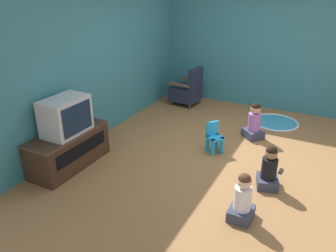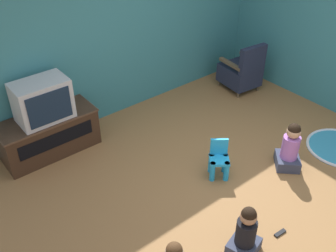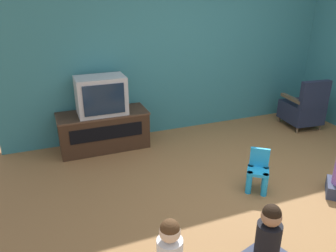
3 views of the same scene
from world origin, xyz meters
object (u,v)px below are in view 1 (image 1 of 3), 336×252
at_px(television, 66,116).
at_px(remote_control, 281,171).
at_px(child_watching_center, 254,123).
at_px(child_watching_right, 242,200).
at_px(black_armchair, 187,91).
at_px(tv_cabinet, 69,149).
at_px(child_watching_left, 269,169).
at_px(yellow_kid_chair, 214,140).

bearing_deg(television, remote_control, -65.78).
relative_size(child_watching_center, child_watching_right, 1.08).
bearing_deg(television, black_armchair, -7.04).
relative_size(television, remote_control, 4.47).
bearing_deg(child_watching_center, child_watching_right, 144.83).
height_order(tv_cabinet, child_watching_center, child_watching_center).
height_order(black_armchair, child_watching_right, black_armchair).
distance_m(child_watching_left, remote_control, 0.55).
xyz_separation_m(television, child_watching_center, (2.27, -2.20, -0.53)).
distance_m(tv_cabinet, child_watching_left, 2.91).
relative_size(black_armchair, child_watching_left, 1.40).
bearing_deg(black_armchair, child_watching_right, 39.53).
xyz_separation_m(television, yellow_kid_chair, (1.44, -1.76, -0.61)).
height_order(yellow_kid_chair, child_watching_center, child_watching_center).
bearing_deg(child_watching_left, television, 90.03).
bearing_deg(child_watching_center, tv_cabinet, 89.71).
bearing_deg(child_watching_center, child_watching_left, 155.25).
height_order(tv_cabinet, black_armchair, black_armchair).
xyz_separation_m(television, black_armchair, (3.32, -0.41, -0.49)).
xyz_separation_m(yellow_kid_chair, child_watching_right, (-1.45, -0.87, 0.05)).
distance_m(yellow_kid_chair, child_watching_center, 0.94).
relative_size(tv_cabinet, television, 1.90).
xyz_separation_m(child_watching_center, child_watching_right, (-2.28, -0.43, -0.02)).
bearing_deg(tv_cabinet, yellow_kid_chair, -51.10).
bearing_deg(child_watching_center, yellow_kid_chair, 106.07).
bearing_deg(tv_cabinet, child_watching_right, -90.21).
bearing_deg(black_armchair, remote_control, 56.26).
bearing_deg(child_watching_right, television, 90.00).
relative_size(child_watching_center, remote_control, 4.33).
height_order(child_watching_left, child_watching_center, child_watching_center).
bearing_deg(remote_control, tv_cabinet, -62.02).
distance_m(tv_cabinet, television, 0.53).
bearing_deg(television, child_watching_right, -90.21).
relative_size(child_watching_left, child_watching_center, 0.94).
bearing_deg(yellow_kid_chair, television, 167.18).
bearing_deg(yellow_kid_chair, remote_control, -59.92).
bearing_deg(television, tv_cabinet, 90.00).
relative_size(black_armchair, remote_control, 5.68).
xyz_separation_m(television, child_watching_left, (0.81, -2.77, -0.55)).
bearing_deg(child_watching_left, tv_cabinet, 89.88).
bearing_deg(yellow_kid_chair, child_watching_left, -84.26).
xyz_separation_m(tv_cabinet, television, (0.00, -0.03, 0.53)).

